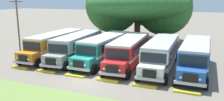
% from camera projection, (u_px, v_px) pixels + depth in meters
% --- Properties ---
extents(ground_plane, '(220.00, 220.00, 0.00)m').
position_uv_depth(ground_plane, '(89.00, 80.00, 20.61)').
color(ground_plane, slate).
extents(parked_bus_slot_0, '(3.03, 10.89, 2.82)m').
position_uv_depth(parked_bus_slot_0, '(55.00, 43.00, 28.92)').
color(parked_bus_slot_0, orange).
rests_on(parked_bus_slot_0, ground_plane).
extents(parked_bus_slot_1, '(3.49, 10.96, 2.82)m').
position_uv_depth(parked_bus_slot_1, '(77.00, 45.00, 27.79)').
color(parked_bus_slot_1, '#9E9993').
rests_on(parked_bus_slot_1, ground_plane).
extents(parked_bus_slot_2, '(2.72, 10.85, 2.82)m').
position_uv_depth(parked_bus_slot_2, '(105.00, 47.00, 26.72)').
color(parked_bus_slot_2, teal).
rests_on(parked_bus_slot_2, ground_plane).
extents(parked_bus_slot_3, '(3.38, 10.95, 2.82)m').
position_uv_depth(parked_bus_slot_3, '(129.00, 50.00, 25.34)').
color(parked_bus_slot_3, red).
rests_on(parked_bus_slot_3, ground_plane).
extents(parked_bus_slot_4, '(3.08, 10.89, 2.82)m').
position_uv_depth(parked_bus_slot_4, '(161.00, 52.00, 24.06)').
color(parked_bus_slot_4, silver).
rests_on(parked_bus_slot_4, ground_plane).
extents(parked_bus_slot_5, '(2.83, 10.86, 2.82)m').
position_uv_depth(parked_bus_slot_5, '(195.00, 55.00, 23.01)').
color(parked_bus_slot_5, '#23519E').
rests_on(parked_bus_slot_5, ground_plane).
extents(curb_wheelstop_0, '(2.00, 0.36, 0.15)m').
position_uv_depth(curb_wheelstop_0, '(20.00, 68.00, 24.04)').
color(curb_wheelstop_0, yellow).
rests_on(curb_wheelstop_0, ground_plane).
extents(curb_wheelstop_1, '(2.00, 0.36, 0.15)m').
position_uv_depth(curb_wheelstop_1, '(46.00, 71.00, 22.79)').
color(curb_wheelstop_1, yellow).
rests_on(curb_wheelstop_1, ground_plane).
extents(curb_wheelstop_2, '(2.00, 0.36, 0.15)m').
position_uv_depth(curb_wheelstop_2, '(75.00, 76.00, 21.53)').
color(curb_wheelstop_2, yellow).
rests_on(curb_wheelstop_2, ground_plane).
extents(curb_wheelstop_3, '(2.00, 0.36, 0.15)m').
position_uv_depth(curb_wheelstop_3, '(108.00, 81.00, 20.28)').
color(curb_wheelstop_3, yellow).
rests_on(curb_wheelstop_3, ground_plane).
extents(curb_wheelstop_4, '(2.00, 0.36, 0.15)m').
position_uv_depth(curb_wheelstop_4, '(145.00, 86.00, 19.02)').
color(curb_wheelstop_4, yellow).
rests_on(curb_wheelstop_4, ground_plane).
extents(curb_wheelstop_5, '(2.00, 0.36, 0.15)m').
position_uv_depth(curb_wheelstop_5, '(187.00, 92.00, 17.76)').
color(curb_wheelstop_5, yellow).
rests_on(curb_wheelstop_5, ground_plane).
extents(broad_shade_tree, '(16.40, 17.45, 10.18)m').
position_uv_depth(broad_shade_tree, '(139.00, 5.00, 37.93)').
color(broad_shade_tree, brown).
rests_on(broad_shade_tree, ground_plane).
extents(utility_pole, '(1.80, 0.20, 7.16)m').
position_uv_depth(utility_pole, '(18.00, 24.00, 30.06)').
color(utility_pole, brown).
rests_on(utility_pole, ground_plane).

